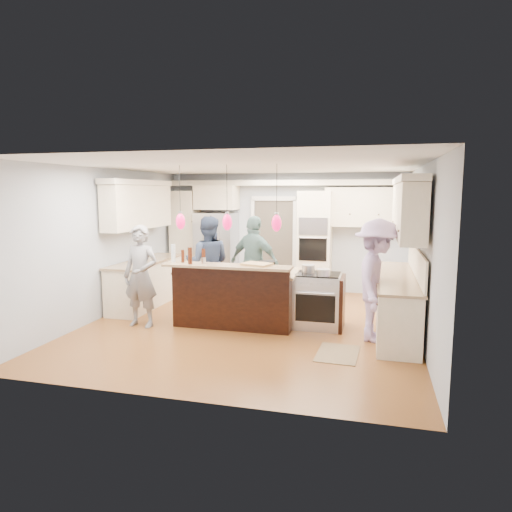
{
  "coord_description": "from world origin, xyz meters",
  "views": [
    {
      "loc": [
        2.0,
        -7.4,
        2.27
      ],
      "look_at": [
        0.0,
        0.35,
        1.15
      ],
      "focal_mm": 32.0,
      "sensor_mm": 36.0,
      "label": 1
    }
  ],
  "objects_px": {
    "refrigerator": "(217,251)",
    "person_bar_end": "(141,276)",
    "person_far_left": "(208,263)",
    "island_range": "(319,301)",
    "kitchen_island": "(238,295)"
  },
  "relations": [
    {
      "from": "kitchen_island",
      "to": "island_range",
      "type": "height_order",
      "value": "kitchen_island"
    },
    {
      "from": "person_far_left",
      "to": "refrigerator",
      "type": "bearing_deg",
      "value": -89.06
    },
    {
      "from": "refrigerator",
      "to": "person_far_left",
      "type": "height_order",
      "value": "person_far_left"
    },
    {
      "from": "kitchen_island",
      "to": "refrigerator",
      "type": "bearing_deg",
      "value": 116.89
    },
    {
      "from": "person_bar_end",
      "to": "island_range",
      "type": "bearing_deg",
      "value": 17.72
    },
    {
      "from": "refrigerator",
      "to": "person_bar_end",
      "type": "height_order",
      "value": "refrigerator"
    },
    {
      "from": "island_range",
      "to": "refrigerator",
      "type": "bearing_deg",
      "value": 137.41
    },
    {
      "from": "refrigerator",
      "to": "person_bar_end",
      "type": "relative_size",
      "value": 1.04
    },
    {
      "from": "island_range",
      "to": "person_bar_end",
      "type": "bearing_deg",
      "value": -166.58
    },
    {
      "from": "refrigerator",
      "to": "kitchen_island",
      "type": "relative_size",
      "value": 0.86
    },
    {
      "from": "refrigerator",
      "to": "person_far_left",
      "type": "relative_size",
      "value": 0.99
    },
    {
      "from": "island_range",
      "to": "person_bar_end",
      "type": "height_order",
      "value": "person_bar_end"
    },
    {
      "from": "person_bar_end",
      "to": "person_far_left",
      "type": "xyz_separation_m",
      "value": [
        0.68,
        1.4,
        0.04
      ]
    },
    {
      "from": "refrigerator",
      "to": "kitchen_island",
      "type": "distance_m",
      "value": 2.91
    },
    {
      "from": "island_range",
      "to": "kitchen_island",
      "type": "bearing_deg",
      "value": -176.91
    }
  ]
}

